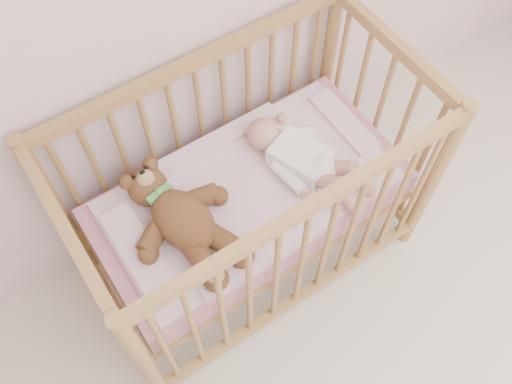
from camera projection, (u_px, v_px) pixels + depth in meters
crib at (249, 198)px, 2.26m from camera, size 1.36×0.76×1.00m
mattress at (249, 200)px, 2.28m from camera, size 1.22×0.62×0.13m
blanket at (249, 191)px, 2.21m from camera, size 1.10×0.58×0.06m
baby at (300, 156)px, 2.20m from camera, size 0.47×0.66×0.14m
teddy_bear at (184, 221)px, 2.05m from camera, size 0.53×0.67×0.17m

